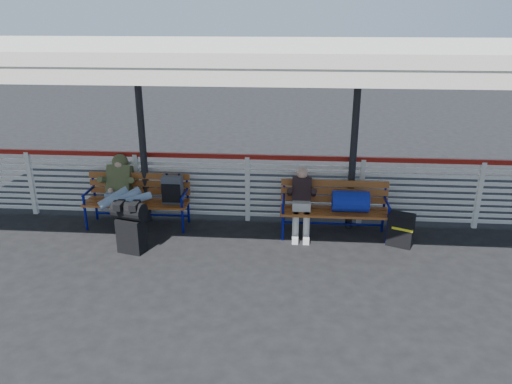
# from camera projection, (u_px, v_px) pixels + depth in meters

# --- Properties ---
(ground) EXTENTS (60.00, 60.00, 0.00)m
(ground) POSITION_uv_depth(u_px,v_px,m) (235.00, 271.00, 7.30)
(ground) COLOR black
(ground) RESTS_ON ground
(fence) EXTENTS (12.08, 0.08, 1.24)m
(fence) POSITION_uv_depth(u_px,v_px,m) (247.00, 186.00, 8.86)
(fence) COLOR silver
(fence) RESTS_ON ground
(canopy) EXTENTS (12.60, 3.60, 3.16)m
(canopy) POSITION_uv_depth(u_px,v_px,m) (239.00, 52.00, 7.07)
(canopy) COLOR silver
(canopy) RESTS_ON ground
(luggage_stack) EXTENTS (0.56, 0.40, 0.84)m
(luggage_stack) POSITION_uv_depth(u_px,v_px,m) (130.00, 225.00, 7.75)
(luggage_stack) COLOR black
(luggage_stack) RESTS_ON ground
(bench_left) EXTENTS (1.80, 0.56, 0.95)m
(bench_left) POSITION_uv_depth(u_px,v_px,m) (149.00, 193.00, 8.66)
(bench_left) COLOR #AC5F21
(bench_left) RESTS_ON ground
(bench_right) EXTENTS (1.80, 0.56, 0.92)m
(bench_right) POSITION_uv_depth(u_px,v_px,m) (343.00, 203.00, 8.26)
(bench_right) COLOR #AC5F21
(bench_right) RESTS_ON ground
(traveler_man) EXTENTS (0.93, 1.64, 0.77)m
(traveler_man) POSITION_uv_depth(u_px,v_px,m) (122.00, 194.00, 8.33)
(traveler_man) COLOR #8FA8C1
(traveler_man) RESTS_ON ground
(companion_person) EXTENTS (0.32, 0.66, 1.15)m
(companion_person) POSITION_uv_depth(u_px,v_px,m) (301.00, 202.00, 8.31)
(companion_person) COLOR beige
(companion_person) RESTS_ON ground
(suitcase_side) EXTENTS (0.45, 0.38, 0.55)m
(suitcase_side) POSITION_uv_depth(u_px,v_px,m) (401.00, 230.00, 8.02)
(suitcase_side) COLOR black
(suitcase_side) RESTS_ON ground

